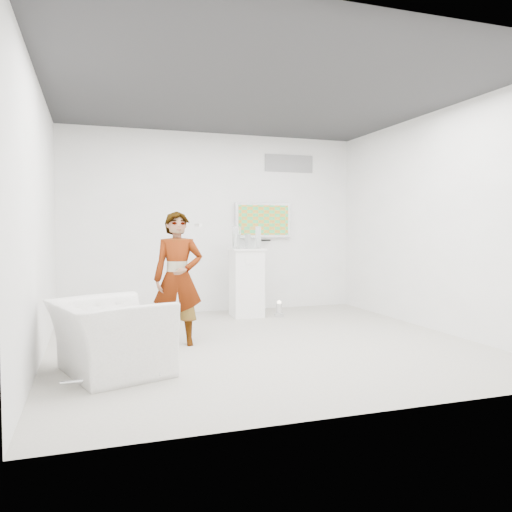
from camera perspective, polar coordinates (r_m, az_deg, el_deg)
name	(u,v)px	position (r m, az deg, el deg)	size (l,w,h in m)	color
room	(263,220)	(6.06, 0.75, 4.13)	(5.01, 5.01, 3.00)	#B2B0A3
tv	(263,220)	(8.66, 0.79, 4.12)	(1.00, 0.08, 0.60)	silver
logo_decal	(289,163)	(8.94, 3.79, 10.51)	(0.90, 0.02, 0.30)	gray
person	(178,279)	(6.03, -8.91, -2.56)	(0.58, 0.38, 1.60)	white
armchair	(110,337)	(5.04, -16.38, -8.88)	(1.09, 0.95, 0.71)	white
pedestal	(247,282)	(7.97, -1.09, -3.03)	(0.53, 0.53, 1.09)	white
floor_uplight	(279,309)	(7.98, 2.66, -6.08)	(0.16, 0.16, 0.24)	silver
vitrine	(247,237)	(7.93, -1.09, 2.15)	(0.35, 0.35, 0.35)	white
console	(247,241)	(7.93, -1.09, 1.70)	(0.05, 0.16, 0.23)	white
wii_remote	(198,225)	(6.16, -6.62, 3.54)	(0.04, 0.15, 0.04)	white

